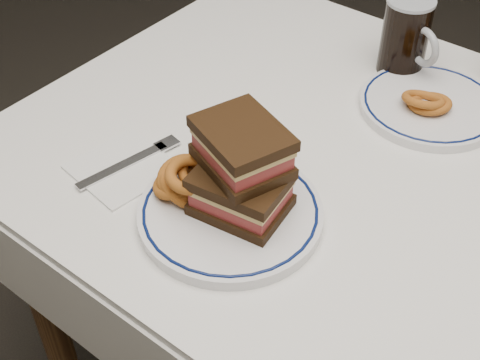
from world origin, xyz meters
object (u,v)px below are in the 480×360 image
Objects in this scene: main_plate at (230,213)px; beer_mug at (406,36)px; reuben_sandwich at (242,170)px; far_plate at (430,105)px.

beer_mug is (0.01, 0.50, 0.06)m from main_plate.
main_plate is 0.50m from beer_mug.
reuben_sandwich is 0.65× the size of far_plate.
reuben_sandwich is at bearing -90.17° from beer_mug.
reuben_sandwich is (0.01, 0.02, 0.07)m from main_plate.
far_plate is at bearing -38.46° from beer_mug.
reuben_sandwich reaches higher than main_plate.
beer_mug is at bearing 141.54° from far_plate.
reuben_sandwich is 1.09× the size of beer_mug.
main_plate reaches higher than far_plate.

